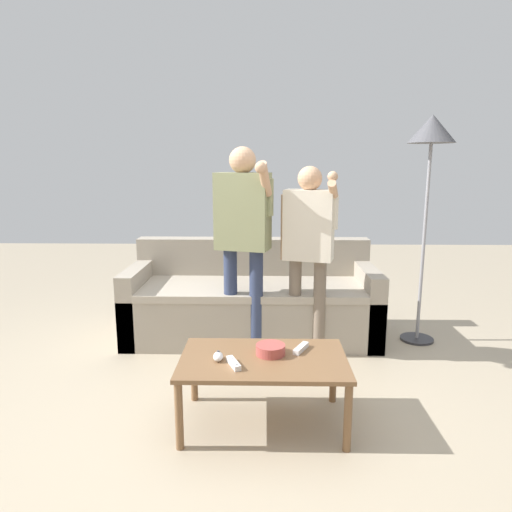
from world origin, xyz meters
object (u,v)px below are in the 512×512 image
Objects in this scene: player_center at (243,227)px; game_remote_wand_near at (301,348)px; floor_lamp at (431,144)px; player_right at (309,239)px; coffee_table at (263,365)px; game_remote_wand_far at (234,363)px; snack_bowl at (271,350)px; game_remote_nunchuk at (218,356)px; couch at (252,302)px.

player_center reaches higher than game_remote_wand_near.
floor_lamp reaches higher than player_right.
game_remote_wand_far reaches higher than coffee_table.
game_remote_wand_far is (-0.16, -0.11, 0.06)m from coffee_table.
player_center is 10.41× the size of game_remote_wand_far.
snack_bowl is 0.31m from game_remote_nunchuk.
game_remote_nunchuk is 0.05× the size of floor_lamp.
couch is 12.50× the size of snack_bowl.
snack_bowl is 0.26m from game_remote_wand_far.
couch is 1.45m from coffee_table.
player_center is (-0.06, -0.41, 0.73)m from couch.
coffee_table is 10.89× the size of game_remote_nunchuk.
floor_lamp is 2.41m from game_remote_wand_far.
game_remote_wand_near reaches higher than coffee_table.
player_center is at bearing -168.94° from floor_lamp.
snack_bowl is at bearing 37.65° from game_remote_wand_far.
game_remote_wand_near is at bearing 17.14° from game_remote_nunchuk.
floor_lamp is (1.59, 1.37, 1.22)m from game_remote_nunchuk.
snack_bowl is at bearing -135.37° from floor_lamp.
player_right is at bearing 71.26° from coffee_table.
player_right is at bearing -162.29° from floor_lamp.
game_remote_nunchuk is 0.06× the size of player_right.
snack_bowl is at bearing -162.65° from game_remote_wand_near.
game_remote_nunchuk is at bearing -162.99° from snack_bowl.
couch is 2.24× the size of coffee_table.
floor_lamp is at bearing 17.71° from player_right.
player_right is (0.34, 1.00, 0.58)m from coffee_table.
floor_lamp is 1.27× the size of player_right.
player_center is 10.24× the size of game_remote_wand_near.
game_remote_nunchuk is at bearing -119.65° from player_right.
game_remote_nunchuk is 2.43m from floor_lamp.
coffee_table is 6.01× the size of game_remote_wand_near.
floor_lamp is 11.85× the size of game_remote_wand_near.
game_remote_nunchuk is 1.31m from player_right.
game_remote_wand_near is at bearing 29.08° from game_remote_wand_far.
player_center reaches higher than snack_bowl.
coffee_table is 0.64× the size of player_right.
game_remote_wand_far is (-0.21, -0.16, -0.01)m from snack_bowl.
game_remote_nunchuk is at bearing 143.74° from game_remote_wand_far.
couch is at bearing 95.99° from snack_bowl.
game_remote_wand_near is (0.18, 0.06, -0.01)m from snack_bowl.
coffee_table is at bearing -135.25° from floor_lamp.
game_remote_nunchuk is (-0.26, -0.04, 0.07)m from coffee_table.
couch reaches higher than game_remote_wand_near.
floor_lamp is 1.27m from player_right.
game_remote_wand_far is at bearing -36.26° from game_remote_nunchuk.
couch reaches higher than snack_bowl.
floor_lamp is 1.65m from player_center.
couch is at bearing 135.55° from player_right.
game_remote_wand_far is at bearing -114.34° from player_right.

